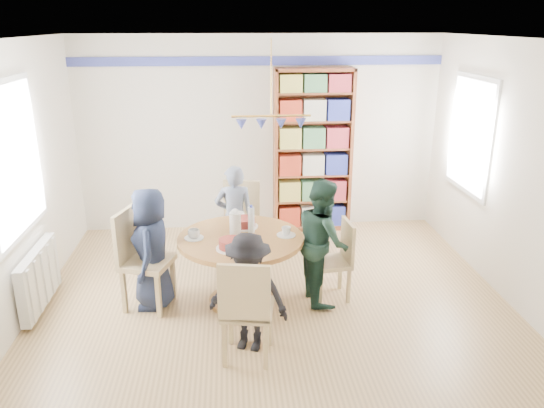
{
  "coord_description": "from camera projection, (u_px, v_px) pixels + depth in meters",
  "views": [
    {
      "loc": [
        -0.44,
        -4.79,
        2.85
      ],
      "look_at": [
        0.0,
        0.4,
        1.05
      ],
      "focal_mm": 35.0,
      "sensor_mm": 36.0,
      "label": 1
    }
  ],
  "objects": [
    {
      "name": "ground",
      "position": [
        275.0,
        312.0,
        5.48
      ],
      "size": [
        5.0,
        5.0,
        0.0
      ],
      "primitive_type": "plane",
      "color": "tan"
    },
    {
      "name": "room_shell",
      "position": [
        244.0,
        138.0,
        5.73
      ],
      "size": [
        5.0,
        5.0,
        5.0
      ],
      "color": "white",
      "rests_on": "ground"
    },
    {
      "name": "radiator",
      "position": [
        39.0,
        278.0,
        5.45
      ],
      "size": [
        0.12,
        1.0,
        0.6
      ],
      "color": "silver",
      "rests_on": "ground"
    },
    {
      "name": "dining_table",
      "position": [
        241.0,
        254.0,
        5.51
      ],
      "size": [
        1.3,
        1.3,
        0.75
      ],
      "color": "olive",
      "rests_on": "ground"
    },
    {
      "name": "chair_left",
      "position": [
        139.0,
        255.0,
        5.44
      ],
      "size": [
        0.59,
        0.59,
        1.06
      ],
      "color": "tan",
      "rests_on": "ground"
    },
    {
      "name": "chair_right",
      "position": [
        338.0,
        256.0,
        5.65
      ],
      "size": [
        0.42,
        0.42,
        0.87
      ],
      "color": "tan",
      "rests_on": "ground"
    },
    {
      "name": "chair_far",
      "position": [
        241.0,
        219.0,
        6.48
      ],
      "size": [
        0.52,
        0.52,
        1.02
      ],
      "color": "tan",
      "rests_on": "ground"
    },
    {
      "name": "chair_near",
      "position": [
        246.0,
        307.0,
        4.52
      ],
      "size": [
        0.51,
        0.51,
        0.99
      ],
      "color": "tan",
      "rests_on": "ground"
    },
    {
      "name": "person_left",
      "position": [
        152.0,
        249.0,
        5.43
      ],
      "size": [
        0.42,
        0.63,
        1.29
      ],
      "primitive_type": "imported",
      "rotation": [
        0.0,
        0.0,
        -1.58
      ],
      "color": "#181F35",
      "rests_on": "ground"
    },
    {
      "name": "person_right",
      "position": [
        323.0,
        241.0,
        5.55
      ],
      "size": [
        0.57,
        0.7,
        1.34
      ],
      "primitive_type": "imported",
      "rotation": [
        0.0,
        0.0,
        1.67
      ],
      "color": "#162D23",
      "rests_on": "ground"
    },
    {
      "name": "person_far",
      "position": [
        235.0,
        217.0,
        6.32
      ],
      "size": [
        0.47,
        0.31,
        1.27
      ],
      "primitive_type": "imported",
      "rotation": [
        0.0,
        0.0,
        3.14
      ],
      "color": "gray",
      "rests_on": "ground"
    },
    {
      "name": "person_near",
      "position": [
        248.0,
        293.0,
        4.71
      ],
      "size": [
        0.83,
        0.64,
        1.13
      ],
      "primitive_type": "imported",
      "rotation": [
        0.0,
        0.0,
        -0.35
      ],
      "color": "black",
      "rests_on": "ground"
    },
    {
      "name": "bookshelf",
      "position": [
        313.0,
        153.0,
        7.37
      ],
      "size": [
        1.08,
        0.32,
        2.27
      ],
      "color": "brown",
      "rests_on": "ground"
    },
    {
      "name": "tableware",
      "position": [
        238.0,
        230.0,
        5.45
      ],
      "size": [
        1.15,
        1.15,
        0.3
      ],
      "color": "white",
      "rests_on": "dining_table"
    }
  ]
}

